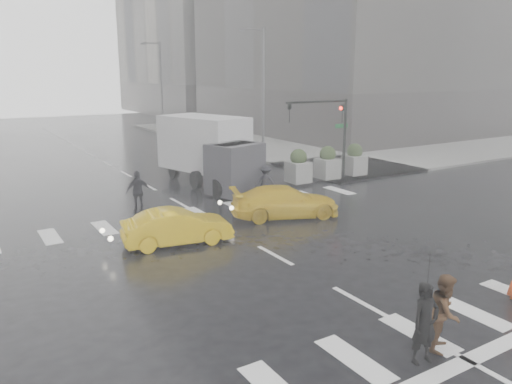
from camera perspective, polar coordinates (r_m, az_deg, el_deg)
ground at (r=16.69m, az=2.19°, el=-7.25°), size 120.00×120.00×0.00m
sidewalk_ne at (r=41.92m, az=11.06°, el=5.29°), size 35.00×35.00×0.15m
building_ne_far at (r=79.25m, az=-3.23°, el=21.05°), size 26.05×26.05×36.00m
road_markings at (r=16.68m, az=2.19°, el=-7.23°), size 18.00×48.00×0.01m
traffic_signal_pole at (r=27.57m, az=8.59°, el=7.78°), size 4.45×0.42×4.50m
street_lamp_near at (r=36.63m, az=0.65°, el=12.04°), size 2.15×0.22×9.00m
street_lamp_far at (r=54.57m, az=-10.94°, el=12.30°), size 2.15×0.22×9.00m
planter_west at (r=26.80m, az=4.87°, el=2.89°), size 1.10×1.10×1.80m
planter_mid at (r=28.02m, az=8.16°, el=3.27°), size 1.10×1.10×1.80m
planter_east at (r=29.33m, az=11.17°, el=3.60°), size 1.10×1.10×1.80m
pedestrian_black at (r=10.89m, az=19.05°, el=-10.72°), size 1.08×1.10×2.43m
pedestrian_brown at (r=11.83m, az=20.81°, el=-12.72°), size 1.05×0.98×1.73m
pedestrian_far_a at (r=22.07m, az=-13.33°, el=0.05°), size 1.08×0.68×1.81m
pedestrian_far_b at (r=23.99m, az=1.10°, el=1.21°), size 1.16×1.07×1.59m
taxi_mid at (r=17.77m, az=-9.00°, el=-3.96°), size 3.97×1.93×1.25m
taxi_rear at (r=20.83m, az=3.35°, el=-1.11°), size 4.38×3.05×1.31m
box_truck at (r=26.49m, az=-5.07°, el=4.83°), size 2.55×6.80×3.61m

